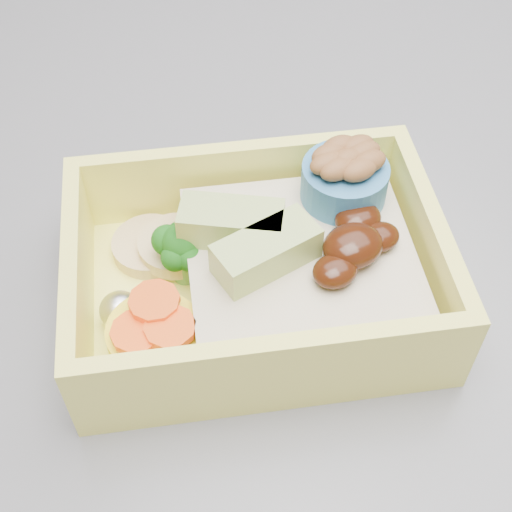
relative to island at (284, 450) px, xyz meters
name	(u,v)px	position (x,y,z in m)	size (l,w,h in m)	color
island	(284,450)	(0.00, 0.00, 0.00)	(1.24, 0.84, 0.92)	brown
bento_box	(267,266)	(-0.08, -0.09, 0.48)	(0.23, 0.20, 0.07)	#FFFA69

